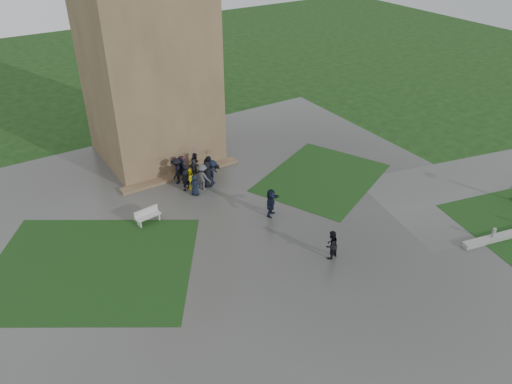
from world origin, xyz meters
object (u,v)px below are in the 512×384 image
pedestrian_near (331,245)px  bench (148,216)px  pedestrian_mid (271,203)px  tower (145,38)px

pedestrian_near → bench: bearing=-62.6°
bench → pedestrian_mid: (6.92, -3.43, 0.46)m
pedestrian_near → pedestrian_mid: bearing=-97.7°
bench → pedestrian_mid: bearing=-33.7°
bench → tower: bearing=56.5°
pedestrian_mid → pedestrian_near: pedestrian_mid is taller
pedestrian_near → tower: bearing=-92.4°
bench → pedestrian_near: (7.40, -8.77, 0.40)m
pedestrian_mid → pedestrian_near: 5.37m
bench → pedestrian_mid: 7.74m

